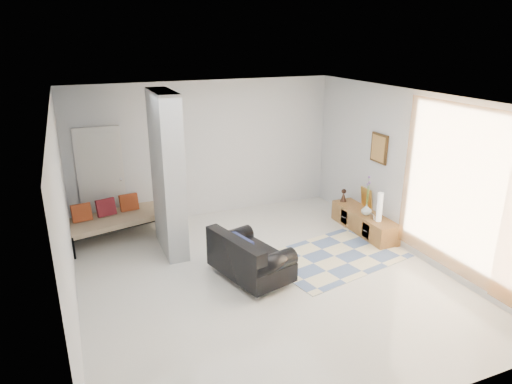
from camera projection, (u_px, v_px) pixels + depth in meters
name	position (u px, v px, depth m)	size (l,w,h in m)	color
floor	(264.00, 278.00, 7.22)	(6.00, 6.00, 0.00)	beige
ceiling	(265.00, 99.00, 6.30)	(6.00, 6.00, 0.00)	white
wall_back	(206.00, 150.00, 9.37)	(6.00, 6.00, 0.00)	silver
wall_front	(396.00, 296.00, 4.14)	(6.00, 6.00, 0.00)	silver
wall_left	(65.00, 222.00, 5.76)	(6.00, 6.00, 0.00)	silver
wall_right	(412.00, 174.00, 7.75)	(6.00, 6.00, 0.00)	silver
partition_column	(167.00, 174.00, 7.75)	(0.35, 1.20, 2.80)	#9CA1A3
hallway_door	(101.00, 180.00, 8.70)	(0.85, 0.06, 2.04)	silver
curtain	(461.00, 192.00, 6.71)	(2.55, 2.55, 0.00)	orange
wall_art	(379.00, 148.00, 8.45)	(0.04, 0.45, 0.55)	#3E2711
media_console	(364.00, 222.00, 8.85)	(0.45, 1.65, 0.80)	brown
loveseat	(248.00, 258.00, 7.08)	(1.11, 1.51, 0.76)	silver
daybed	(117.00, 217.00, 8.53)	(2.08, 1.27, 0.77)	black
area_rug	(334.00, 256.00, 7.91)	(2.32, 1.55, 0.01)	beige
cylinder_lamp	(380.00, 207.00, 8.30)	(0.10, 0.10, 0.55)	silver
bronze_figurine	(344.00, 195.00, 9.32)	(0.13, 0.13, 0.26)	black
vase	(366.00, 210.00, 8.64)	(0.20, 0.20, 0.21)	silver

